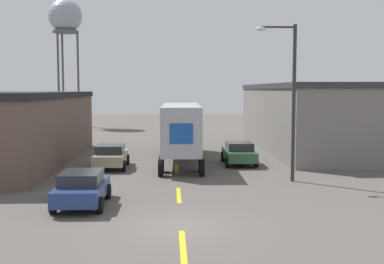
{
  "coord_description": "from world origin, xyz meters",
  "views": [
    {
      "loc": [
        -0.38,
        -17.22,
        5.0
      ],
      "look_at": [
        0.86,
        10.25,
        2.56
      ],
      "focal_mm": 45.0,
      "sensor_mm": 36.0,
      "label": 1
    }
  ],
  "objects": [
    {
      "name": "warehouse_left",
      "position": [
        -11.56,
        15.91,
        2.42
      ],
      "size": [
        8.66,
        19.55,
        4.82
      ],
      "color": "brown",
      "rests_on": "ground_plane"
    },
    {
      "name": "street_lamp",
      "position": [
        6.03,
        8.42,
        4.84
      ],
      "size": [
        2.21,
        0.32,
        8.45
      ],
      "color": "#2D2D30",
      "rests_on": "ground_plane"
    },
    {
      "name": "road_centerline",
      "position": [
        0.0,
        5.25,
        0.0
      ],
      "size": [
        0.2,
        18.27,
        0.01
      ],
      "color": "yellow",
      "rests_on": "ground_plane"
    },
    {
      "name": "warehouse_right",
      "position": [
        11.55,
        22.5,
        2.74
      ],
      "size": [
        8.65,
        21.52,
        5.46
      ],
      "color": "slate",
      "rests_on": "ground_plane"
    },
    {
      "name": "ground_plane",
      "position": [
        0.0,
        0.0,
        0.0
      ],
      "size": [
        160.0,
        160.0,
        0.0
      ],
      "primitive_type": "plane",
      "color": "#56514C"
    },
    {
      "name": "semi_truck",
      "position": [
        0.35,
        15.95,
        2.37
      ],
      "size": [
        2.9,
        13.36,
        3.99
      ],
      "rotation": [
        0.0,
        0.0,
        -0.02
      ],
      "color": "black",
      "rests_on": "ground_plane"
    },
    {
      "name": "water_tower",
      "position": [
        -14.33,
        48.55,
        14.41
      ],
      "size": [
        4.45,
        4.45,
        16.98
      ],
      "color": "#47474C",
      "rests_on": "ground_plane"
    },
    {
      "name": "parked_car_right_mid",
      "position": [
        4.19,
        14.46,
        0.79
      ],
      "size": [
        2.1,
        4.17,
        1.5
      ],
      "color": "#2D5B38",
      "rests_on": "ground_plane"
    },
    {
      "name": "parked_car_left_far",
      "position": [
        -4.19,
        13.3,
        0.79
      ],
      "size": [
        2.1,
        4.17,
        1.5
      ],
      "color": "tan",
      "rests_on": "ground_plane"
    },
    {
      "name": "parked_car_left_near",
      "position": [
        -4.19,
        3.3,
        0.79
      ],
      "size": [
        2.1,
        4.17,
        1.5
      ],
      "color": "navy",
      "rests_on": "ground_plane"
    }
  ]
}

